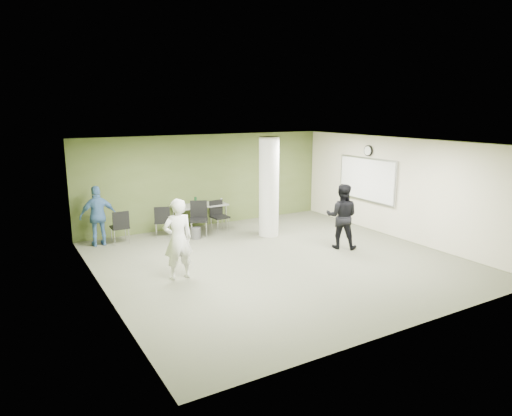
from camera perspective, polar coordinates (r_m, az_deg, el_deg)
floor at (r=11.00m, az=2.63°, el=-6.55°), size 8.00×8.00×0.00m
ceiling at (r=10.44m, az=2.78°, el=8.15°), size 8.00×8.00×0.00m
wall_back at (r=14.11m, az=-6.14°, el=3.46°), size 8.00×2.80×0.02m
wall_left at (r=9.16m, az=-18.86°, el=-1.98°), size 0.02×8.00×2.80m
wall_right_cream at (r=13.20m, az=17.47°, el=2.35°), size 0.02×8.00×2.80m
column at (r=12.82m, az=1.62°, el=2.63°), size 0.56×0.56×2.80m
whiteboard at (r=13.96m, az=13.66°, el=3.50°), size 0.05×2.30×1.30m
wall_clock at (r=13.86m, az=13.85°, el=6.97°), size 0.06×0.32×0.32m
folding_table at (r=13.63m, az=-7.04°, el=0.20°), size 1.61×0.71×1.02m
wastebasket at (r=12.84m, az=-7.54°, el=-3.12°), size 0.28×0.28×0.32m
chair_back_left at (r=12.69m, az=-16.61°, el=-2.00°), size 0.46×0.46×0.91m
chair_back_right at (r=13.06m, az=-11.62°, el=-1.37°), size 0.58×0.58×0.90m
chair_table_left at (r=13.01m, az=-7.17°, el=-0.98°), size 0.66×0.66×1.00m
chair_table_right at (r=13.47m, az=-4.74°, el=-0.69°), size 0.50×0.50×0.92m
woman_white at (r=9.74m, az=-9.73°, el=-3.86°), size 0.64×0.43×1.74m
man_black at (r=11.94m, az=10.68°, el=-1.03°), size 1.03×1.03×1.69m
man_blue at (r=12.65m, az=-19.13°, el=-0.95°), size 0.94×0.40×1.60m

